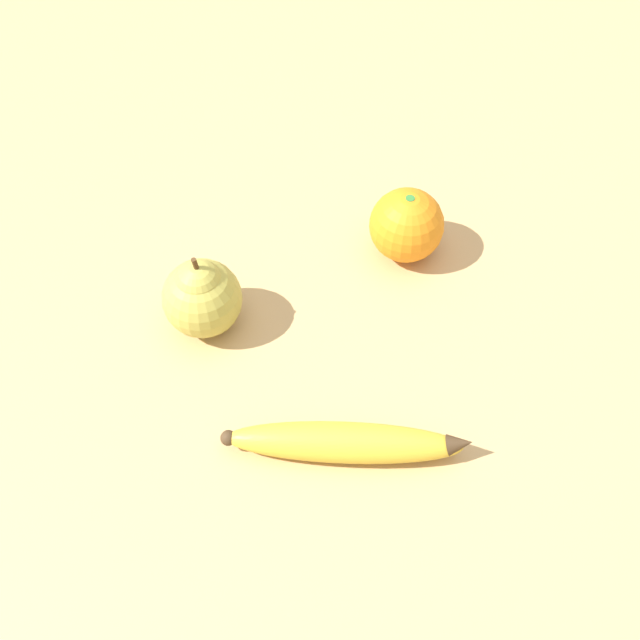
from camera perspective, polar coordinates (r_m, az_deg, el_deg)
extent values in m
plane|color=tan|center=(0.75, 10.61, -3.15)|extent=(3.00, 3.00, 0.00)
ellipsoid|color=gold|center=(0.68, 1.87, -9.31)|extent=(0.11, 0.21, 0.04)
cone|color=#47331E|center=(0.68, 10.63, -9.24)|extent=(0.03, 0.03, 0.03)
sphere|color=#47331E|center=(0.68, -7.01, -8.91)|extent=(0.01, 0.01, 0.01)
sphere|color=orange|center=(0.81, 6.77, 7.22)|extent=(0.08, 0.08, 0.08)
cylinder|color=#337A33|center=(0.78, 7.03, 9.15)|extent=(0.01, 0.01, 0.00)
sphere|color=#B7AD47|center=(0.75, -8.96, 1.64)|extent=(0.08, 0.08, 0.08)
sphere|color=#B7AD47|center=(0.73, -9.18, 2.70)|extent=(0.05, 0.05, 0.05)
cylinder|color=#4C3319|center=(0.71, -9.47, 4.16)|extent=(0.01, 0.01, 0.02)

